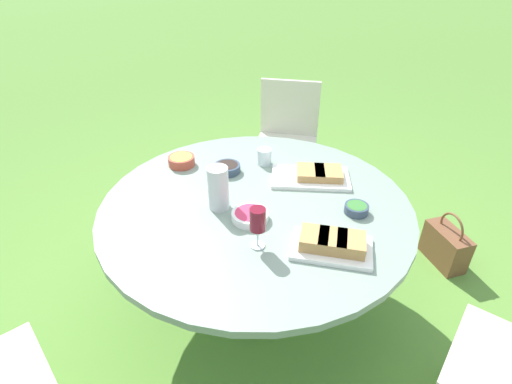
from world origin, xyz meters
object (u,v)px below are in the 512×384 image
wine_glass (258,221)px  handbag (445,246)px  dining_table (256,216)px  water_pitcher (218,188)px  chair_near_right (287,133)px

wine_glass → handbag: bearing=-76.7°
dining_table → water_pitcher: water_pitcher is taller
water_pitcher → wine_glass: (-0.31, -0.09, 0.02)m
dining_table → handbag: 1.35m
water_pitcher → handbag: water_pitcher is taller
dining_table → wine_glass: bearing=164.9°
dining_table → chair_near_right: (1.07, -0.56, -0.11)m
water_pitcher → wine_glass: size_ratio=1.13×
chair_near_right → handbag: 1.33m
handbag → dining_table: bearing=90.6°
chair_near_right → wine_glass: (-1.38, 0.64, 0.31)m
wine_glass → chair_near_right: bearing=-24.9°
dining_table → chair_near_right: bearing=-27.4°
water_pitcher → handbag: bearing=-90.0°
dining_table → wine_glass: size_ratio=7.95×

